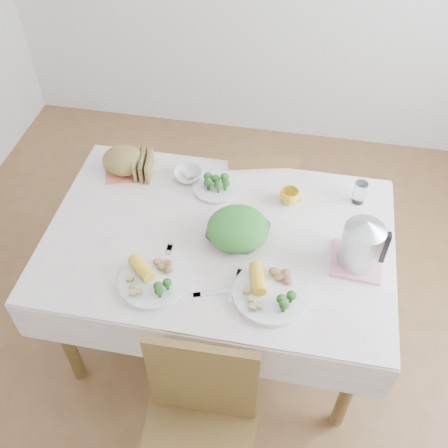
% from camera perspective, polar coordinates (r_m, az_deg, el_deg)
% --- Properties ---
extents(floor, '(3.60, 3.60, 0.00)m').
position_cam_1_polar(floor, '(2.89, -0.47, -11.36)').
color(floor, brown).
rests_on(floor, ground).
extents(dining_table, '(1.40, 0.90, 0.75)m').
position_cam_1_polar(dining_table, '(2.58, -0.52, -7.00)').
color(dining_table, brown).
rests_on(dining_table, floor).
extents(tablecloth, '(1.50, 1.00, 0.01)m').
position_cam_1_polar(tablecloth, '(2.28, -0.59, -1.39)').
color(tablecloth, white).
rests_on(tablecloth, dining_table).
extents(chair_far, '(0.45, 0.45, 0.82)m').
position_cam_1_polar(chair_far, '(2.93, 3.70, 3.95)').
color(chair_far, brown).
rests_on(chair_far, floor).
extents(salad_bowl, '(0.32, 0.32, 0.06)m').
position_cam_1_polar(salad_bowl, '(2.24, 1.52, -1.08)').
color(salad_bowl, white).
rests_on(salad_bowl, tablecloth).
extents(dinner_plate_left, '(0.37, 0.37, 0.02)m').
position_cam_1_polar(dinner_plate_left, '(2.13, -7.78, -6.21)').
color(dinner_plate_left, white).
rests_on(dinner_plate_left, tablecloth).
extents(dinner_plate_right, '(0.33, 0.33, 0.03)m').
position_cam_1_polar(dinner_plate_right, '(2.08, 5.08, -7.55)').
color(dinner_plate_right, white).
rests_on(dinner_plate_right, tablecloth).
extents(broccoli_plate, '(0.26, 0.26, 0.02)m').
position_cam_1_polar(broccoli_plate, '(2.48, -0.89, 4.04)').
color(broccoli_plate, beige).
rests_on(broccoli_plate, tablecloth).
extents(napkin, '(0.24, 0.24, 0.00)m').
position_cam_1_polar(napkin, '(2.62, -10.72, 5.80)').
color(napkin, '#FF7662').
rests_on(napkin, tablecloth).
extents(bread_loaf, '(0.25, 0.25, 0.12)m').
position_cam_1_polar(bread_loaf, '(2.59, -10.89, 6.73)').
color(bread_loaf, brown).
rests_on(bread_loaf, napkin).
extents(fruit_bowl, '(0.17, 0.17, 0.04)m').
position_cam_1_polar(fruit_bowl, '(2.53, -3.93, 5.37)').
color(fruit_bowl, white).
rests_on(fruit_bowl, tablecloth).
extents(yellow_mug, '(0.11, 0.11, 0.07)m').
position_cam_1_polar(yellow_mug, '(2.41, 7.14, 2.99)').
color(yellow_mug, yellow).
rests_on(yellow_mug, tablecloth).
extents(glass_tumbler, '(0.07, 0.07, 0.11)m').
position_cam_1_polar(glass_tumbler, '(2.45, 14.59, 3.49)').
color(glass_tumbler, white).
rests_on(glass_tumbler, tablecloth).
extents(pink_tray, '(0.21, 0.21, 0.02)m').
position_cam_1_polar(pink_tray, '(2.24, 14.22, -3.92)').
color(pink_tray, pink).
rests_on(pink_tray, tablecloth).
extents(electric_kettle, '(0.18, 0.18, 0.23)m').
position_cam_1_polar(electric_kettle, '(2.16, 14.76, -2.03)').
color(electric_kettle, '#B2B5BA').
rests_on(electric_kettle, pink_tray).
extents(fork_left, '(0.03, 0.19, 0.00)m').
position_cam_1_polar(fork_left, '(2.19, -6.38, -4.17)').
color(fork_left, silver).
rests_on(fork_left, tablecloth).
extents(fork_right, '(0.03, 0.16, 0.00)m').
position_cam_1_polar(fork_right, '(2.10, 1.24, -6.78)').
color(fork_right, silver).
rests_on(fork_right, tablecloth).
extents(knife, '(0.19, 0.09, 0.00)m').
position_cam_1_polar(knife, '(2.09, -0.75, -7.43)').
color(knife, silver).
rests_on(knife, tablecloth).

